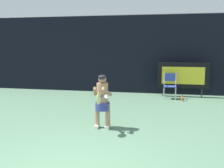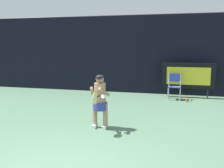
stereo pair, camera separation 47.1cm
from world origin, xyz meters
name	(u,v)px [view 2 (the right image)]	position (x,y,z in m)	size (l,w,h in m)	color
backdrop_screen	(137,55)	(0.00, 8.50, 1.81)	(18.00, 0.12, 3.66)	black
scoreboard	(188,76)	(2.35, 7.89, 0.95)	(2.20, 0.21, 1.50)	black
umpire_chair	(175,85)	(1.80, 7.34, 0.62)	(0.52, 0.44, 1.08)	#B7B7BC
water_bottle	(186,99)	(2.29, 6.89, 0.12)	(0.07, 0.07, 0.27)	orange
tennis_player	(100,99)	(-0.05, 2.83, 0.80)	(0.53, 0.61, 1.47)	white
tennis_racket	(95,98)	(-0.02, 2.31, 0.94)	(0.03, 0.60, 0.31)	black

